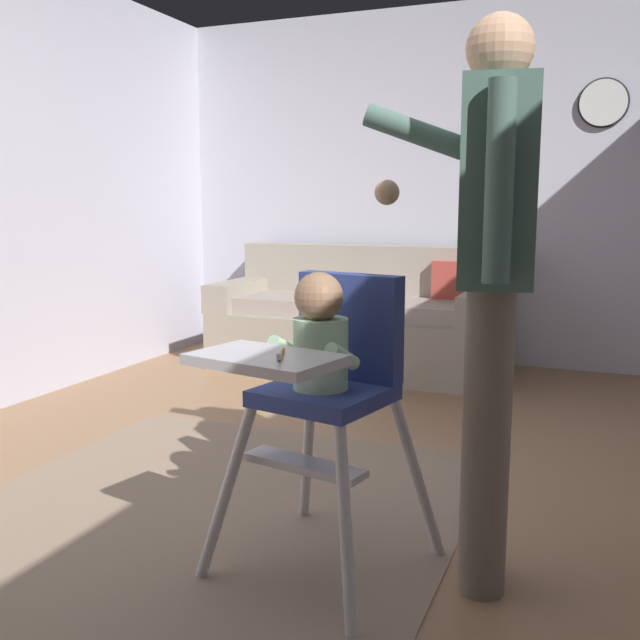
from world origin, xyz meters
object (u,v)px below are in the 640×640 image
object	(u,v)px
high_chair	(324,365)
wall_clock	(603,103)
couch	(358,322)
adult_standing	(489,275)

from	to	relation	value
high_chair	wall_clock	size ratio (longest dim) A/B	2.97
wall_clock	couch	bearing A→B (deg)	-162.71
couch	wall_clock	world-z (taller)	wall_clock
adult_standing	couch	bearing A→B (deg)	-74.79
couch	adult_standing	distance (m)	3.04
wall_clock	high_chair	bearing A→B (deg)	-102.26
high_chair	adult_standing	size ratio (longest dim) A/B	0.57
high_chair	adult_standing	distance (m)	0.57
couch	high_chair	size ratio (longest dim) A/B	2.05
couch	wall_clock	bearing A→B (deg)	107.29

